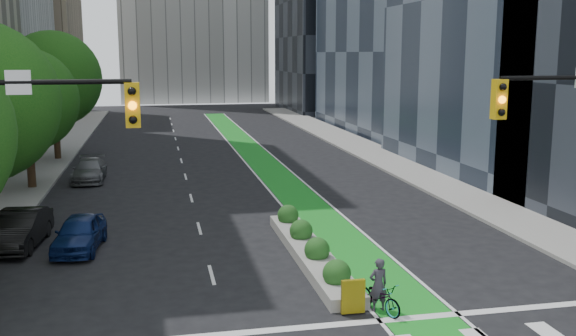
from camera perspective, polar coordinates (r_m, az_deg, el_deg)
name	(u,v)px	position (r m, az deg, el deg)	size (l,w,h in m)	color
sidewalk_left	(27,178)	(41.32, -22.15, -0.86)	(3.60, 90.00, 0.15)	gray
sidewalk_right	(400,165)	(43.65, 9.93, 0.30)	(3.60, 90.00, 0.15)	gray
bike_lane_paint	(259,158)	(46.12, -2.62, 0.88)	(2.20, 70.00, 0.01)	#198B22
building_tan_far	(11,4)	(82.66, -23.40, 13.21)	(14.00, 16.00, 26.00)	tan
building_dark_end	(340,2)	(86.65, 4.65, 14.48)	(14.00, 18.00, 28.00)	black
tree_midfar	(26,100)	(37.65, -22.25, 5.61)	(5.60, 5.60, 7.76)	black
tree_far	(53,79)	(47.46, -20.16, 7.44)	(6.60, 6.60, 9.00)	black
median_planter	(310,249)	(23.71, 1.96, -7.19)	(1.20, 10.26, 1.10)	gray
bicycle	(379,297)	(19.19, 8.10, -11.29)	(0.61, 1.74, 0.92)	gray
cyclist	(378,285)	(19.15, 8.03, -10.24)	(0.58, 0.38, 1.60)	#333039
parked_car_left_near	(80,233)	(25.90, -18.04, -5.51)	(1.58, 3.93, 1.34)	navy
parked_car_left_mid	(20,229)	(27.08, -22.74, -5.03)	(1.51, 4.34, 1.43)	black
parked_car_left_far	(89,170)	(39.63, -17.25, -0.18)	(1.80, 4.42, 1.28)	#56585B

